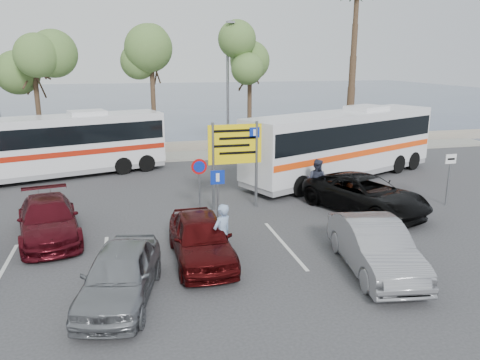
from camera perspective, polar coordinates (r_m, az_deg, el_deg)
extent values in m
plane|color=#323234|center=(16.34, -1.44, -7.10)|extent=(120.00, 120.00, 0.00)
cube|color=gray|center=(29.61, -7.31, 2.89)|extent=(44.00, 2.40, 0.15)
cube|color=gray|center=(31.52, -7.76, 4.01)|extent=(48.00, 0.80, 0.60)
plane|color=#38455B|center=(75.14, -11.53, 9.75)|extent=(140.00, 140.00, 0.00)
cylinder|color=#382619|center=(29.41, -23.26, 6.87)|extent=(0.28, 0.28, 5.04)
cylinder|color=#382619|center=(29.04, -10.47, 8.28)|extent=(0.28, 0.28, 5.60)
cylinder|color=#382619|center=(30.03, 1.17, 8.32)|extent=(0.28, 0.28, 5.18)
cylinder|color=#382619|center=(32.39, 13.54, 12.67)|extent=(0.48, 0.48, 10.00)
cylinder|color=slate|center=(29.16, -1.51, 10.91)|extent=(0.16, 0.16, 8.00)
cylinder|color=slate|center=(28.73, -1.37, 18.74)|extent=(0.12, 0.90, 0.12)
cube|color=slate|center=(28.24, -1.13, 18.71)|extent=(0.45, 0.25, 0.12)
cylinder|color=slate|center=(18.82, -3.28, 1.57)|extent=(0.12, 0.12, 3.60)
cylinder|color=slate|center=(19.22, 2.00, 1.86)|extent=(0.12, 0.12, 3.60)
cube|color=yellow|center=(18.82, -0.62, 4.39)|extent=(2.20, 0.06, 1.60)
cube|color=#0C2699|center=(18.89, 1.78, 5.81)|extent=(0.42, 0.01, 0.42)
cylinder|color=slate|center=(18.11, -4.96, -1.27)|extent=(0.07, 0.07, 2.20)
cylinder|color=#B20C0C|center=(17.85, -5.01, 1.64)|extent=(0.60, 0.03, 0.60)
cylinder|color=slate|center=(16.67, -2.73, -2.65)|extent=(0.07, 0.07, 2.20)
cube|color=#0C2699|center=(16.40, -2.75, 0.33)|extent=(0.50, 0.03, 0.50)
cylinder|color=slate|center=(21.47, 24.04, 0.02)|extent=(0.07, 0.07, 2.20)
cube|color=white|center=(21.27, 24.32, 2.36)|extent=(0.50, 0.03, 0.40)
cube|color=silver|center=(25.90, -21.41, 4.27)|extent=(11.08, 5.25, 2.67)
cube|color=black|center=(25.83, -21.51, 5.31)|extent=(10.88, 5.23, 0.95)
cube|color=#AB1E0D|center=(25.98, -21.33, 3.34)|extent=(10.99, 5.25, 0.27)
cube|color=gray|center=(26.15, -21.14, 1.39)|extent=(10.97, 5.20, 0.50)
cube|color=silver|center=(25.71, -21.71, 7.44)|extent=(2.14, 1.90, 0.22)
cube|color=silver|center=(24.49, 12.41, 4.70)|extent=(11.67, 6.90, 2.86)
cube|color=black|center=(24.41, 12.47, 5.88)|extent=(11.47, 6.84, 1.02)
cube|color=#F7450E|center=(24.57, 12.35, 3.65)|extent=(11.58, 6.88, 0.29)
cube|color=gray|center=(24.76, 12.23, 1.44)|extent=(11.55, 6.83, 0.53)
cube|color=silver|center=(24.28, 12.61, 8.30)|extent=(2.40, 2.20, 0.23)
imported|color=gray|center=(12.52, -14.43, -11.08)|extent=(2.56, 4.45, 1.43)
imported|color=#4C0C15|center=(17.40, -22.33, -4.46)|extent=(2.73, 4.97, 1.36)
imported|color=#40090A|center=(14.42, -4.79, -7.05)|extent=(1.73, 4.29, 1.46)
imported|color=black|center=(19.49, 15.02, -1.68)|extent=(4.29, 5.86, 1.48)
imported|color=gray|center=(14.25, 16.11, -7.82)|extent=(2.22, 4.72, 1.49)
imported|color=#829ABD|center=(14.05, -2.20, -6.66)|extent=(0.83, 0.77, 1.90)
imported|color=#2F3447|center=(20.39, 9.32, -0.06)|extent=(1.15, 1.15, 1.88)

